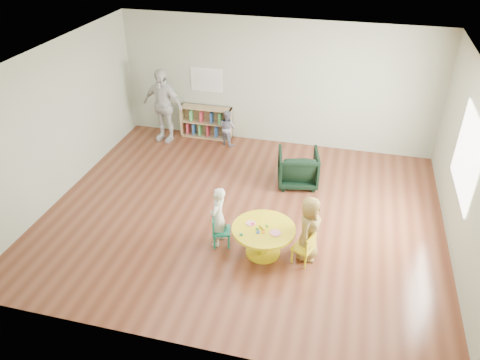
{
  "coord_description": "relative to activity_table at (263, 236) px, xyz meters",
  "views": [
    {
      "loc": [
        1.65,
        -6.7,
        4.96
      ],
      "look_at": [
        0.02,
        -0.3,
        0.89
      ],
      "focal_mm": 35.0,
      "sensor_mm": 36.0,
      "label": 1
    }
  ],
  "objects": [
    {
      "name": "bookshelf",
      "position": [
        -2.19,
        3.84,
        0.02
      ],
      "size": [
        1.2,
        0.3,
        0.75
      ],
      "color": "#A18359",
      "rests_on": "ground"
    },
    {
      "name": "alphabet_poster",
      "position": [
        -2.18,
        3.96,
        1.0
      ],
      "size": [
        0.74,
        0.01,
        0.54
      ],
      "color": "white",
      "rests_on": "ground"
    },
    {
      "name": "room",
      "position": [
        -0.56,
        0.98,
        1.55
      ],
      "size": [
        7.1,
        7.0,
        2.8
      ],
      "color": "brown",
      "rests_on": "ground"
    },
    {
      "name": "adult_caretaker",
      "position": [
        -3.08,
        3.45,
        0.5
      ],
      "size": [
        1.05,
        0.59,
        1.7
      ],
      "primitive_type": "imported",
      "rotation": [
        0.0,
        0.0,
        -0.18
      ],
      "color": "silver",
      "rests_on": "ground"
    },
    {
      "name": "armchair",
      "position": [
        0.22,
        2.25,
        0.01
      ],
      "size": [
        0.9,
        0.92,
        0.71
      ],
      "primitive_type": "imported",
      "rotation": [
        0.0,
        0.0,
        3.35
      ],
      "color": "black",
      "rests_on": "ground"
    },
    {
      "name": "kid_chair_left",
      "position": [
        -0.75,
        0.04,
        -0.06
      ],
      "size": [
        0.36,
        0.36,
        0.54
      ],
      "rotation": [
        0.0,
        0.0,
        -1.31
      ],
      "color": "#16795D",
      "rests_on": "ground"
    },
    {
      "name": "kid_chair_right",
      "position": [
        0.67,
        -0.06,
        -0.05
      ],
      "size": [
        0.38,
        0.38,
        0.54
      ],
      "rotation": [
        0.0,
        0.0,
        1.2
      ],
      "color": "yellow",
      "rests_on": "ground"
    },
    {
      "name": "activity_table",
      "position": [
        0.0,
        0.0,
        0.0
      ],
      "size": [
        1.01,
        1.01,
        0.55
      ],
      "rotation": [
        0.0,
        0.0,
        -0.18
      ],
      "color": "yellow",
      "rests_on": "ground"
    },
    {
      "name": "toddler",
      "position": [
        -1.59,
        3.55,
        0.07
      ],
      "size": [
        0.5,
        0.46,
        0.83
      ],
      "primitive_type": "imported",
      "rotation": [
        0.0,
        0.0,
        2.71
      ],
      "color": "#1B1E45",
      "rests_on": "ground"
    },
    {
      "name": "child_right",
      "position": [
        0.69,
        0.1,
        0.2
      ],
      "size": [
        0.43,
        0.58,
        1.1
      ],
      "primitive_type": "imported",
      "rotation": [
        0.0,
        0.0,
        1.42
      ],
      "color": "yellow",
      "rests_on": "ground"
    },
    {
      "name": "child_left",
      "position": [
        -0.77,
        0.07,
        0.18
      ],
      "size": [
        0.3,
        0.42,
        1.06
      ],
      "primitive_type": "imported",
      "rotation": [
        0.0,
        0.0,
        -1.71
      ],
      "color": "silver",
      "rests_on": "ground"
    }
  ]
}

